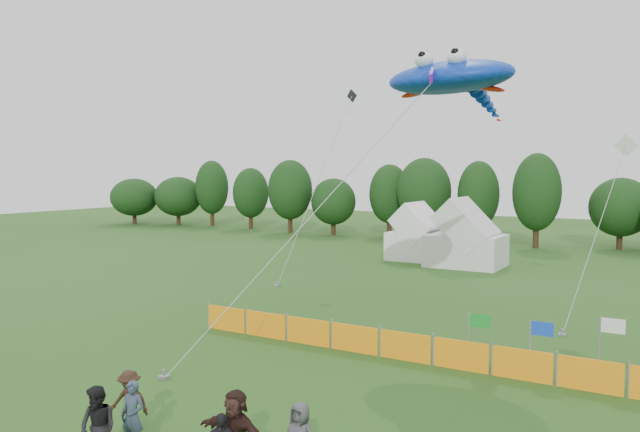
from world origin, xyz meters
The scene contains 12 objects.
treeline centered at (1.61, 44.93, 4.18)m, with size 104.57×8.78×8.36m.
tent_left centered at (-7.15, 32.34, 1.72)m, with size 3.87×3.87×3.42m.
tent_right centered at (-3.02, 30.96, 1.81)m, with size 5.09×4.08×3.60m.
barrier_fence centered at (1.82, 8.78, 0.50)m, with size 17.90×0.06×1.00m.
flag_row centered at (7.24, 9.08, 1.39)m, with size 6.73×0.61×2.18m.
spectator_a centered at (-1.00, -1.05, 0.84)m, with size 0.61×0.40×1.67m, color #324053.
spectator_b centered at (-0.95, -2.11, 0.94)m, with size 0.91×0.71×1.87m, color black.
spectator_c centered at (-1.86, -0.37, 0.80)m, with size 1.04×0.60×1.61m, color black.
spectator_f centered at (1.86, -0.76, 0.95)m, with size 1.77×0.56×1.90m, color black.
stingray_kite centered at (1.73, 13.77, 10.38)m, with size 8.88×17.53×11.36m.
small_kite_white centered at (7.07, 19.25, 5.33)m, with size 2.26×6.55×8.38m.
small_kite_dark centered at (-9.04, 21.42, 6.51)m, with size 2.24×6.23×11.76m.
Camera 1 is at (10.19, -11.18, 6.67)m, focal length 35.00 mm.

